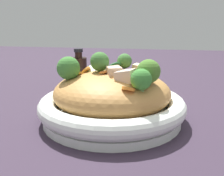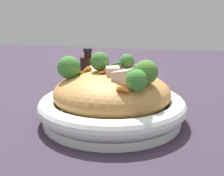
% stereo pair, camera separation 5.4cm
% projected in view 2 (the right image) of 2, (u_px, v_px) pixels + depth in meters
% --- Properties ---
extents(ground_plane, '(3.00, 3.00, 0.00)m').
position_uv_depth(ground_plane, '(112.00, 119.00, 0.56)').
color(ground_plane, '#342838').
extents(serving_bowl, '(0.32, 0.32, 0.05)m').
position_uv_depth(serving_bowl, '(112.00, 107.00, 0.56)').
color(serving_bowl, white).
rests_on(serving_bowl, ground_plane).
extents(noodle_heap, '(0.25, 0.25, 0.10)m').
position_uv_depth(noodle_heap, '(112.00, 92.00, 0.55)').
color(noodle_heap, '#C08746').
rests_on(noodle_heap, serving_bowl).
extents(broccoli_florets, '(0.18, 0.23, 0.07)m').
position_uv_depth(broccoli_florets, '(110.00, 69.00, 0.51)').
color(broccoli_florets, '#9BBA6F').
rests_on(broccoli_florets, serving_bowl).
extents(carrot_coins, '(0.12, 0.18, 0.03)m').
position_uv_depth(carrot_coins, '(110.00, 78.00, 0.51)').
color(carrot_coins, orange).
rests_on(carrot_coins, serving_bowl).
extents(zucchini_slices, '(0.07, 0.09, 0.03)m').
position_uv_depth(zucchini_slices, '(104.00, 68.00, 0.57)').
color(zucchini_slices, beige).
rests_on(zucchini_slices, serving_bowl).
extents(chicken_chunks, '(0.16, 0.08, 0.04)m').
position_uv_depth(chicken_chunks, '(127.00, 73.00, 0.52)').
color(chicken_chunks, beige).
rests_on(chicken_chunks, serving_bowl).
extents(soy_sauce_bottle, '(0.05, 0.05, 0.13)m').
position_uv_depth(soy_sauce_bottle, '(88.00, 72.00, 0.82)').
color(soy_sauce_bottle, black).
rests_on(soy_sauce_bottle, ground_plane).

